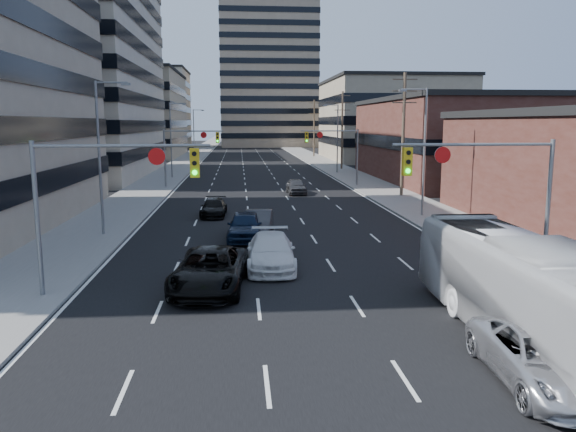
# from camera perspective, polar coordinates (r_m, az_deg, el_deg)

# --- Properties ---
(ground) EXTENTS (400.00, 400.00, 0.00)m
(ground) POSITION_cam_1_polar(r_m,az_deg,el_deg) (15.17, 4.97, -16.56)
(ground) COLOR black
(ground) RESTS_ON ground
(road_surface) EXTENTS (18.00, 300.00, 0.02)m
(road_surface) POSITION_cam_1_polar(r_m,az_deg,el_deg) (143.59, -4.04, 6.79)
(road_surface) COLOR black
(road_surface) RESTS_ON ground
(sidewalk_left) EXTENTS (5.00, 300.00, 0.15)m
(sidewalk_left) POSITION_cam_1_polar(r_m,az_deg,el_deg) (143.85, -8.65, 6.74)
(sidewalk_left) COLOR slate
(sidewalk_left) RESTS_ON ground
(sidewalk_right) EXTENTS (5.00, 300.00, 0.15)m
(sidewalk_right) POSITION_cam_1_polar(r_m,az_deg,el_deg) (144.24, 0.57, 6.85)
(sidewalk_right) COLOR slate
(sidewalk_right) RESTS_ON ground
(office_left_mid) EXTENTS (26.00, 34.00, 28.00)m
(office_left_mid) POSITION_cam_1_polar(r_m,az_deg,el_deg) (77.77, -24.15, 14.09)
(office_left_mid) COLOR #ADA089
(office_left_mid) RESTS_ON ground
(office_left_far) EXTENTS (20.00, 30.00, 16.00)m
(office_left_far) POSITION_cam_1_polar(r_m,az_deg,el_deg) (115.46, -15.99, 9.78)
(office_left_far) COLOR gray
(office_left_far) RESTS_ON ground
(storefront_right_mid) EXTENTS (20.00, 30.00, 9.00)m
(storefront_right_mid) POSITION_cam_1_polar(r_m,az_deg,el_deg) (68.74, 17.78, 7.23)
(storefront_right_mid) COLOR #472119
(storefront_right_mid) RESTS_ON ground
(office_right_far) EXTENTS (22.00, 28.00, 14.00)m
(office_right_far) POSITION_cam_1_polar(r_m,az_deg,el_deg) (105.06, 10.29, 9.51)
(office_right_far) COLOR gray
(office_right_far) RESTS_ON ground
(apartment_tower) EXTENTS (26.00, 26.00, 58.00)m
(apartment_tower) POSITION_cam_1_polar(r_m,az_deg,el_deg) (165.15, -2.11, 17.24)
(apartment_tower) COLOR gray
(apartment_tower) RESTS_ON ground
(bg_block_left) EXTENTS (24.00, 24.00, 20.00)m
(bg_block_left) POSITION_cam_1_polar(r_m,az_deg,el_deg) (155.57, -14.69, 10.40)
(bg_block_left) COLOR #ADA089
(bg_block_left) RESTS_ON ground
(bg_block_right) EXTENTS (22.00, 22.00, 12.00)m
(bg_block_right) POSITION_cam_1_polar(r_m,az_deg,el_deg) (147.49, 8.62, 9.11)
(bg_block_right) COLOR gray
(bg_block_right) RESTS_ON ground
(signal_near_left) EXTENTS (6.59, 0.33, 6.00)m
(signal_near_left) POSITION_cam_1_polar(r_m,az_deg,el_deg) (22.12, -18.10, 2.97)
(signal_near_left) COLOR slate
(signal_near_left) RESTS_ON ground
(signal_near_right) EXTENTS (6.59, 0.33, 6.00)m
(signal_near_right) POSITION_cam_1_polar(r_m,az_deg,el_deg) (23.70, 19.73, 3.29)
(signal_near_right) COLOR slate
(signal_near_right) RESTS_ON ground
(signal_far_left) EXTENTS (6.09, 0.33, 6.00)m
(signal_far_left) POSITION_cam_1_polar(r_m,az_deg,el_deg) (58.69, -10.19, 7.03)
(signal_far_left) COLOR slate
(signal_far_left) RESTS_ON ground
(signal_far_right) EXTENTS (6.09, 0.33, 6.00)m
(signal_far_right) POSITION_cam_1_polar(r_m,az_deg,el_deg) (59.33, 4.87, 7.16)
(signal_far_right) COLOR slate
(signal_far_right) RESTS_ON ground
(utility_pole_block) EXTENTS (2.20, 0.28, 11.00)m
(utility_pole_block) POSITION_cam_1_polar(r_m,az_deg,el_deg) (51.55, 11.63, 8.31)
(utility_pole_block) COLOR #4C3D2D
(utility_pole_block) RESTS_ON ground
(utility_pole_midblock) EXTENTS (2.20, 0.28, 11.00)m
(utility_pole_midblock) POSITION_cam_1_polar(r_m,az_deg,el_deg) (80.76, 5.52, 8.80)
(utility_pole_midblock) COLOR #4C3D2D
(utility_pole_midblock) RESTS_ON ground
(utility_pole_distant) EXTENTS (2.20, 0.28, 11.00)m
(utility_pole_distant) POSITION_cam_1_polar(r_m,az_deg,el_deg) (110.39, 2.66, 9.00)
(utility_pole_distant) COLOR #4C3D2D
(utility_pole_distant) RESTS_ON ground
(streetlight_left_near) EXTENTS (2.03, 0.22, 9.00)m
(streetlight_left_near) POSITION_cam_1_polar(r_m,az_deg,el_deg) (34.38, -18.39, 6.33)
(streetlight_left_near) COLOR slate
(streetlight_left_near) RESTS_ON ground
(streetlight_left_mid) EXTENTS (2.03, 0.22, 9.00)m
(streetlight_left_mid) POSITION_cam_1_polar(r_m,az_deg,el_deg) (68.89, -11.69, 7.94)
(streetlight_left_mid) COLOR slate
(streetlight_left_mid) RESTS_ON ground
(streetlight_left_far) EXTENTS (2.03, 0.22, 9.00)m
(streetlight_left_far) POSITION_cam_1_polar(r_m,az_deg,el_deg) (103.73, -9.46, 8.46)
(streetlight_left_far) COLOR slate
(streetlight_left_far) RESTS_ON ground
(streetlight_right_near) EXTENTS (2.03, 0.22, 9.00)m
(streetlight_right_near) POSITION_cam_1_polar(r_m,az_deg,el_deg) (40.52, 13.50, 6.95)
(streetlight_right_near) COLOR slate
(streetlight_right_near) RESTS_ON ground
(streetlight_right_far) EXTENTS (2.03, 0.22, 9.00)m
(streetlight_right_far) POSITION_cam_1_polar(r_m,az_deg,el_deg) (74.54, 4.93, 8.20)
(streetlight_right_far) COLOR slate
(streetlight_right_far) RESTS_ON ground
(black_pickup) EXTENTS (3.29, 6.13, 1.64)m
(black_pickup) POSITION_cam_1_polar(r_m,az_deg,el_deg) (22.78, -7.95, -5.45)
(black_pickup) COLOR black
(black_pickup) RESTS_ON ground
(white_van) EXTENTS (2.34, 5.40, 1.55)m
(white_van) POSITION_cam_1_polar(r_m,az_deg,el_deg) (25.94, -1.74, -3.63)
(white_van) COLOR white
(white_van) RESTS_ON ground
(silver_suv) EXTENTS (2.62, 5.26, 1.43)m
(silver_suv) POSITION_cam_1_polar(r_m,az_deg,el_deg) (16.12, 24.38, -13.00)
(silver_suv) COLOR silver
(silver_suv) RESTS_ON ground
(transit_bus) EXTENTS (2.77, 11.75, 3.27)m
(transit_bus) POSITION_cam_1_polar(r_m,az_deg,el_deg) (18.63, 22.88, -6.91)
(transit_bus) COLOR silver
(transit_bus) RESTS_ON ground
(sedan_blue) EXTENTS (2.17, 4.88, 1.63)m
(sedan_blue) POSITION_cam_1_polar(r_m,az_deg,el_deg) (32.19, -4.40, -1.00)
(sedan_blue) COLOR black
(sedan_blue) RESTS_ON ground
(sedan_grey_center) EXTENTS (2.08, 4.63, 1.48)m
(sedan_grey_center) POSITION_cam_1_polar(r_m,az_deg,el_deg) (33.52, -3.03, -0.70)
(sedan_grey_center) COLOR #343436
(sedan_grey_center) RESTS_ON ground
(sedan_black_far) EXTENTS (1.93, 4.37, 1.25)m
(sedan_black_far) POSITION_cam_1_polar(r_m,az_deg,el_deg) (40.56, -7.54, 0.84)
(sedan_black_far) COLOR black
(sedan_black_far) RESTS_ON ground
(sedan_grey_right) EXTENTS (1.80, 4.26, 1.44)m
(sedan_grey_right) POSITION_cam_1_polar(r_m,az_deg,el_deg) (52.90, 0.83, 3.03)
(sedan_grey_right) COLOR #353538
(sedan_grey_right) RESTS_ON ground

